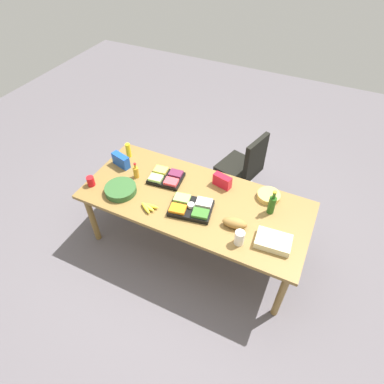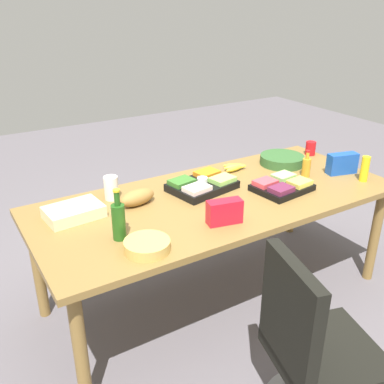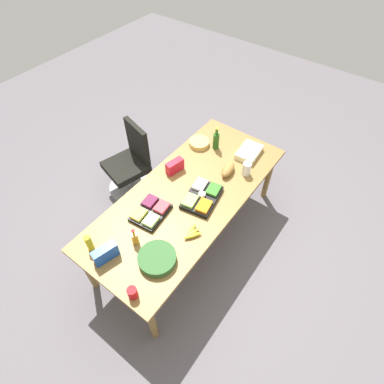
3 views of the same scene
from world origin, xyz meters
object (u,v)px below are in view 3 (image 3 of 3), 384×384
veggie_tray (202,197)px  mayo_jar (247,169)px  chip_bag_red (175,166)px  bread_loaf (228,169)px  office_chair (130,168)px  red_solo_cup (132,293)px  chip_bowl (199,143)px  wine_bottle (216,140)px  chip_bag_blue (105,253)px  dressing_bottle (135,238)px  banana_bunch (192,233)px  conference_table (188,198)px  fruit_platter (151,212)px  salad_bowl (157,258)px  sheet_cake (249,152)px  mustard_bottle (89,243)px

veggie_tray → mayo_jar: bearing=-17.2°
chip_bag_red → bread_loaf: bearing=-56.2°
office_chair → red_solo_cup: size_ratio=8.72×
chip_bowl → bread_loaf: bread_loaf is taller
wine_bottle → chip_bag_blue: (-1.76, -0.04, -0.04)m
dressing_bottle → chip_bowl: size_ratio=0.82×
red_solo_cup → office_chair: bearing=46.7°
chip_bag_red → banana_bunch: size_ratio=1.00×
red_solo_cup → chip_bag_blue: size_ratio=0.50×
mayo_jar → chip_bag_red: size_ratio=0.76×
wine_bottle → banana_bunch: 1.23m
chip_bag_red → mayo_jar: bearing=-56.6°
mayo_jar → chip_bag_red: bearing=123.4°
chip_bag_blue → veggie_tray: bearing=-15.2°
office_chair → wine_bottle: wine_bottle is taller
conference_table → fruit_platter: bearing=161.6°
chip_bag_red → bread_loaf: (0.32, -0.48, -0.02)m
conference_table → banana_bunch: banana_bunch is taller
fruit_platter → dressing_bottle: size_ratio=2.00×
salad_bowl → bread_loaf: 1.26m
sheet_cake → dressing_bottle: size_ratio=1.64×
sheet_cake → chip_bowl: 0.59m
mustard_bottle → dressing_bottle: 0.39m
mayo_jar → salad_bowl: size_ratio=0.45×
office_chair → dressing_bottle: bearing=-131.3°
dressing_bottle → red_solo_cup: bearing=-139.0°
mayo_jar → chip_bag_red: 0.77m
red_solo_cup → veggie_tray: size_ratio=0.24×
mayo_jar → mustard_bottle: size_ratio=0.84×
veggie_tray → bread_loaf: 0.47m
conference_table → chip_bag_red: size_ratio=11.92×
red_solo_cup → bread_loaf: size_ratio=0.46×
veggie_tray → chip_bowl: bearing=37.6°
conference_table → mustard_bottle: mustard_bottle is taller
salad_bowl → red_solo_cup: 0.35m
conference_table → wine_bottle: wine_bottle is taller
red_solo_cup → dressing_bottle: bearing=41.0°
wine_bottle → chip_bowl: bearing=111.2°
conference_table → mayo_jar: 0.70m
mustard_bottle → sheet_cake: size_ratio=0.56×
bread_loaf → salad_bowl: bearing=-176.5°
chip_bowl → bread_loaf: (-0.19, -0.52, 0.02)m
mustard_bottle → wine_bottle: bearing=-4.6°
salad_bowl → chip_bowl: salad_bowl is taller
chip_bag_red → red_solo_cup: bearing=-154.9°
salad_bowl → dressing_bottle: bearing=85.5°
salad_bowl → veggie_tray: bearing=6.5°
mustard_bottle → fruit_platter: size_ratio=0.46×
office_chair → chip_bag_red: 0.91m
veggie_tray → dressing_bottle: bearing=166.3°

